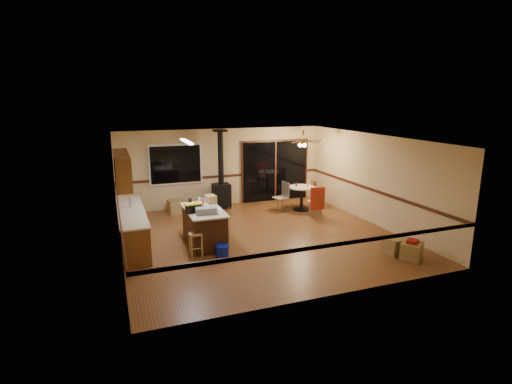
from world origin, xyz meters
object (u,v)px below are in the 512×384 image
dining_table (302,194)px  box_corner_b (395,246)px  toolbox_black (193,208)px  box_corner_a (411,251)px  toolbox_grey (206,211)px  blue_bucket (222,251)px  bar_stool (196,244)px  box_under_window (177,207)px  kitchen_island (204,226)px  wood_stove (221,187)px  chair_left (283,193)px  chair_near (317,198)px  chair_right (314,190)px

dining_table → box_corner_b: size_ratio=1.85×
toolbox_black → box_corner_a: 5.18m
box_corner_a → toolbox_grey: bearing=152.6°
blue_bucket → dining_table: 4.58m
toolbox_black → box_corner_b: (4.37, -2.02, -0.81)m
bar_stool → blue_bucket: size_ratio=1.78×
bar_stool → toolbox_black: bearing=81.6°
toolbox_black → box_under_window: (0.11, 3.16, -0.78)m
kitchen_island → toolbox_black: toolbox_black is taller
box_corner_a → box_under_window: bearing=128.3°
wood_stove → toolbox_black: bearing=-116.3°
box_corner_b → toolbox_grey: bearing=156.4°
dining_table → blue_bucket: bearing=-140.4°
wood_stove → chair_left: wood_stove is taller
blue_bucket → toolbox_grey: bearing=111.7°
dining_table → kitchen_island: bearing=-152.3°
kitchen_island → blue_bucket: 1.03m
toolbox_grey → toolbox_black: bearing=139.4°
wood_stove → box_under_window: wood_stove is taller
wood_stove → chair_left: (1.80, -0.99, -0.14)m
chair_left → chair_near: 1.21m
blue_bucket → box_corner_b: (3.88, -1.24, 0.06)m
blue_bucket → box_under_window: (-0.38, 3.94, 0.09)m
toolbox_black → chair_near: size_ratio=0.51×
kitchen_island → box_corner_b: kitchen_island is taller
kitchen_island → box_under_window: kitchen_island is taller
wood_stove → chair_near: size_ratio=3.60×
toolbox_black → dining_table: (4.00, 2.13, -0.47)m
toolbox_black → bar_stool: bearing=-98.4°
blue_bucket → chair_right: size_ratio=0.45×
bar_stool → chair_near: (4.16, 1.79, 0.32)m
chair_right → box_corner_b: size_ratio=1.49×
kitchen_island → box_corner_a: (4.21, -2.61, -0.26)m
chair_left → box_under_window: chair_left is taller
chair_near → blue_bucket: bearing=-150.6°
bar_stool → chair_right: chair_right is taller
toolbox_black → blue_bucket: size_ratio=1.13×
kitchen_island → box_corner_a: size_ratio=3.31×
wood_stove → chair_right: 3.10m
bar_stool → box_corner_a: 4.96m
toolbox_grey → blue_bucket: 1.04m
toolbox_black → blue_bucket: (0.48, -0.78, -0.87)m
toolbox_grey → chair_right: size_ratio=0.72×
chair_right → box_corner_a: size_ratio=1.38×
wood_stove → toolbox_black: wood_stove is taller
bar_stool → box_corner_b: (4.45, -1.48, -0.09)m
kitchen_island → toolbox_grey: size_ratio=3.35×
toolbox_grey → box_corner_a: size_ratio=0.99×
box_corner_a → box_corner_b: bearing=109.3°
box_corner_b → dining_table: bearing=95.1°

